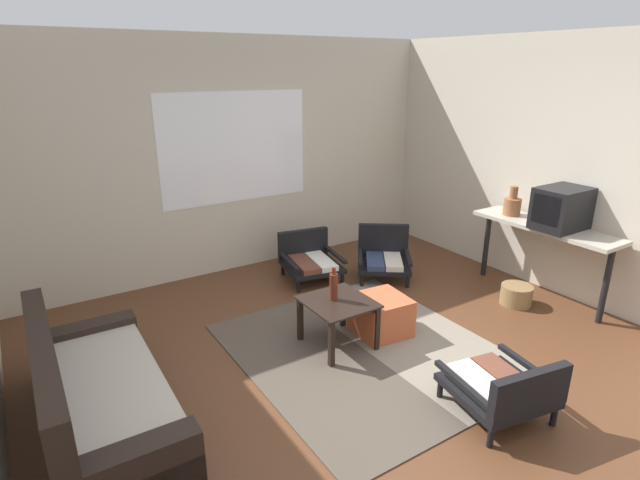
# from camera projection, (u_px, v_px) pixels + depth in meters

# --- Properties ---
(ground_plane) EXTENTS (7.80, 7.80, 0.00)m
(ground_plane) POSITION_uv_depth(u_px,v_px,m) (404.00, 390.00, 3.85)
(ground_plane) COLOR #56331E
(far_wall_with_window) EXTENTS (5.60, 0.13, 2.70)m
(far_wall_with_window) POSITION_uv_depth(u_px,v_px,m) (234.00, 157.00, 5.83)
(far_wall_with_window) COLOR beige
(far_wall_with_window) RESTS_ON ground
(side_wall_right) EXTENTS (0.12, 6.60, 2.70)m
(side_wall_right) POSITION_uv_depth(u_px,v_px,m) (591.00, 173.00, 5.00)
(side_wall_right) COLOR beige
(side_wall_right) RESTS_ON ground
(area_rug) EXTENTS (2.06, 2.33, 0.01)m
(area_rug) POSITION_uv_depth(u_px,v_px,m) (366.00, 351.00, 4.37)
(area_rug) COLOR #4C4238
(area_rug) RESTS_ON ground
(couch) EXTENTS (0.80, 1.82, 0.74)m
(couch) POSITION_uv_depth(u_px,v_px,m) (96.00, 398.00, 3.41)
(couch) COLOR black
(couch) RESTS_ON ground
(coffee_table) EXTENTS (0.55, 0.58, 0.44)m
(coffee_table) POSITION_uv_depth(u_px,v_px,m) (338.00, 310.00, 4.36)
(coffee_table) COLOR black
(coffee_table) RESTS_ON ground
(armchair_by_window) EXTENTS (0.72, 0.73, 0.53)m
(armchair_by_window) POSITION_uv_depth(u_px,v_px,m) (309.00, 258.00, 5.83)
(armchair_by_window) COLOR black
(armchair_by_window) RESTS_ON ground
(armchair_striped_foreground) EXTENTS (0.74, 0.74, 0.50)m
(armchair_striped_foreground) POSITION_uv_depth(u_px,v_px,m) (504.00, 388.00, 3.48)
(armchair_striped_foreground) COLOR black
(armchair_striped_foreground) RESTS_ON ground
(armchair_corner) EXTENTS (0.82, 0.81, 0.59)m
(armchair_corner) POSITION_uv_depth(u_px,v_px,m) (384.00, 255.00, 5.86)
(armchair_corner) COLOR black
(armchair_corner) RESTS_ON ground
(ottoman_orange) EXTENTS (0.50, 0.50, 0.36)m
(ottoman_orange) POSITION_uv_depth(u_px,v_px,m) (381.00, 316.00, 4.61)
(ottoman_orange) COLOR #BC5633
(ottoman_orange) RESTS_ON ground
(console_shelf) EXTENTS (0.44, 1.52, 0.81)m
(console_shelf) POSITION_uv_depth(u_px,v_px,m) (544.00, 233.00, 5.18)
(console_shelf) COLOR #B2AD9E
(console_shelf) RESTS_ON ground
(crt_television) EXTENTS (0.53, 0.38, 0.42)m
(crt_television) POSITION_uv_depth(u_px,v_px,m) (561.00, 208.00, 4.97)
(crt_television) COLOR black
(crt_television) RESTS_ON console_shelf
(clay_vase) EXTENTS (0.18, 0.18, 0.32)m
(clay_vase) POSITION_uv_depth(u_px,v_px,m) (512.00, 205.00, 5.45)
(clay_vase) COLOR #935B38
(clay_vase) RESTS_ON console_shelf
(glass_bottle) EXTENTS (0.07, 0.07, 0.30)m
(glass_bottle) POSITION_uv_depth(u_px,v_px,m) (334.00, 286.00, 4.31)
(glass_bottle) COLOR #5B2319
(glass_bottle) RESTS_ON coffee_table
(wicker_basket) EXTENTS (0.32, 0.32, 0.21)m
(wicker_basket) POSITION_uv_depth(u_px,v_px,m) (516.00, 295.00, 5.21)
(wicker_basket) COLOR olive
(wicker_basket) RESTS_ON ground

